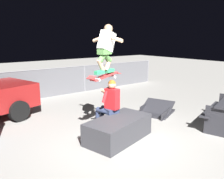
# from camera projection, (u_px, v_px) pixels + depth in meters

# --- Properties ---
(ground_plane) EXTENTS (40.00, 40.00, 0.00)m
(ground_plane) POSITION_uv_depth(u_px,v_px,m) (122.00, 141.00, 5.39)
(ground_plane) COLOR gray
(ledge_box_main) EXTENTS (1.78, 1.20, 0.51)m
(ledge_box_main) POSITION_uv_depth(u_px,v_px,m) (118.00, 129.00, 5.44)
(ledge_box_main) COLOR #38383D
(ledge_box_main) RESTS_ON ground
(person_sitting_on_ledge) EXTENTS (0.59, 0.79, 1.35)m
(person_sitting_on_ledge) POSITION_uv_depth(u_px,v_px,m) (109.00, 103.00, 5.79)
(person_sitting_on_ledge) COLOR #2D3856
(person_sitting_on_ledge) RESTS_ON ground
(skateboard) EXTENTS (1.04, 0.42, 0.15)m
(skateboard) POSITION_uv_depth(u_px,v_px,m) (105.00, 76.00, 5.51)
(skateboard) COLOR #B72D2D
(skater_airborne) EXTENTS (0.64, 0.88, 1.12)m
(skater_airborne) POSITION_uv_depth(u_px,v_px,m) (106.00, 47.00, 5.41)
(skater_airborne) COLOR #2D9E66
(kicker_ramp) EXTENTS (1.30, 1.24, 0.44)m
(kicker_ramp) POSITION_uv_depth(u_px,v_px,m) (156.00, 111.00, 7.40)
(kicker_ramp) COLOR #28282D
(kicker_ramp) RESTS_ON ground
(fence_back) EXTENTS (12.05, 0.05, 1.16)m
(fence_back) POSITION_uv_depth(u_px,v_px,m) (40.00, 83.00, 9.11)
(fence_back) COLOR slate
(fence_back) RESTS_ON ground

